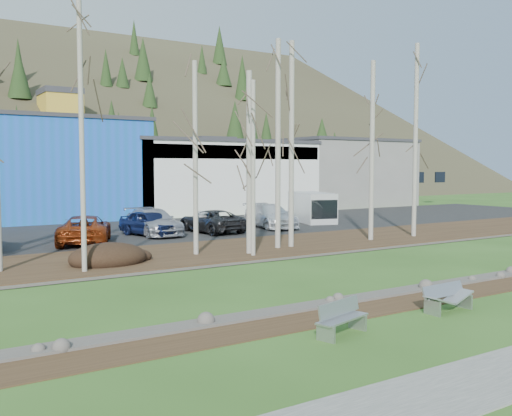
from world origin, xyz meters
TOP-DOWN VIEW (x-y plane):
  - ground at (0.00, 0.00)m, footprint 200.00×200.00m
  - dirt_strip at (0.00, 2.10)m, footprint 80.00×1.80m
  - near_bank_rocks at (0.00, 3.10)m, footprint 80.00×0.80m
  - river at (0.00, 7.20)m, footprint 80.00×8.00m
  - far_bank_rocks at (0.00, 11.30)m, footprint 80.00×0.80m
  - far_bank at (0.00, 14.50)m, footprint 80.00×7.00m
  - parking_lot at (0.00, 25.00)m, footprint 80.00×14.00m
  - building_blue at (-6.00, 39.00)m, footprint 20.40×12.24m
  - building_white at (12.00, 38.98)m, footprint 18.36×12.24m
  - building_grey at (28.00, 39.00)m, footprint 14.28×12.24m
  - bench_intact at (-4.15, 0.46)m, footprint 1.79×0.94m
  - bench_damaged at (0.11, 0.62)m, footprint 1.81×0.67m
  - seagull at (2.00, 2.11)m, footprint 0.39×0.18m
  - dirt_mound at (-6.10, 13.42)m, footprint 3.38×2.38m
  - birch_3 at (-7.46, 12.12)m, footprint 0.20×0.20m
  - birch_4 at (0.60, 12.71)m, footprint 0.27×0.27m
  - birch_5 at (-1.71, 13.81)m, footprint 0.23×0.23m
  - birch_6 at (0.40, 12.04)m, footprint 0.20×0.20m
  - birch_7 at (2.81, 13.51)m, footprint 0.27×0.27m
  - birch_8 at (9.13, 13.34)m, footprint 0.27×0.27m
  - birch_9 at (12.54, 13.25)m, footprint 0.26×0.26m
  - birch_10 at (3.65, 13.51)m, footprint 0.27×0.27m
  - car_2 at (-5.12, 20.50)m, footprint 4.33×6.10m
  - car_3 at (-0.43, 22.33)m, footprint 2.24×5.49m
  - car_4 at (-0.81, 21.87)m, footprint 2.96×4.88m
  - car_5 at (3.48, 22.85)m, footprint 2.48×4.13m
  - car_6 at (3.20, 21.58)m, footprint 2.81×5.35m
  - car_7 at (7.99, 22.00)m, footprint 3.06×5.79m
  - van_white at (12.87, 23.52)m, footprint 3.49×5.48m

SIDE VIEW (x-z plane):
  - ground at x=0.00m, z-range 0.00..0.00m
  - near_bank_rocks at x=0.00m, z-range -0.25..0.25m
  - river at x=0.00m, z-range -0.45..0.45m
  - far_bank_rocks at x=0.00m, z-range -0.23..0.23m
  - dirt_strip at x=0.00m, z-range 0.00..0.03m
  - parking_lot at x=0.00m, z-range 0.00..0.14m
  - far_bank at x=0.00m, z-range 0.00..0.15m
  - seagull at x=2.00m, z-range 0.01..0.29m
  - bench_damaged at x=0.11m, z-range 0.00..0.80m
  - bench_intact at x=-4.15m, z-range 0.00..0.86m
  - dirt_mound at x=-6.10m, z-range 0.15..0.81m
  - car_5 at x=3.48m, z-range 0.14..1.42m
  - car_6 at x=3.20m, z-range 0.14..1.58m
  - car_2 at x=-5.12m, z-range 0.14..1.68m
  - car_4 at x=-0.81m, z-range 0.14..1.69m
  - car_3 at x=-0.43m, z-range 0.14..1.73m
  - car_7 at x=7.99m, z-range 0.14..1.74m
  - van_white at x=12.87m, z-range 0.14..2.36m
  - building_white at x=12.00m, z-range 0.01..6.81m
  - building_grey at x=28.00m, z-range 0.01..7.31m
  - building_blue at x=-6.00m, z-range 0.01..8.31m
  - birch_6 at x=0.40m, z-range 0.15..8.30m
  - birch_4 at x=0.60m, z-range 0.15..8.83m
  - birch_5 at x=-1.71m, z-range 0.15..9.24m
  - birch_8 at x=9.13m, z-range 0.15..10.23m
  - birch_7 at x=2.81m, z-range 0.15..10.72m
  - birch_10 at x=3.65m, z-range 0.15..10.72m
  - birch_3 at x=-7.46m, z-range 0.15..10.93m
  - birch_9 at x=12.54m, z-range 0.15..11.56m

